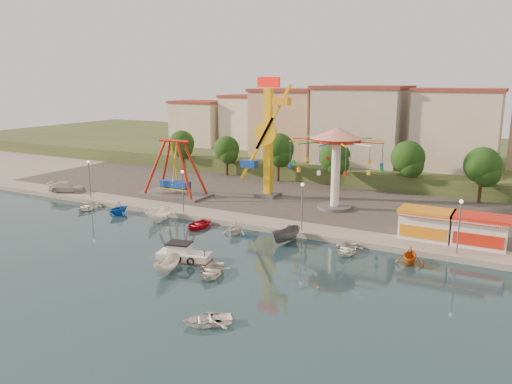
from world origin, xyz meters
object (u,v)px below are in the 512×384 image
Objects in this scene: pirate_ship_ride at (175,169)px; rowboat_a at (211,271)px; skiff at (167,266)px; van at (67,187)px; cabin_motorboat at (183,255)px; kamikaze_tower at (269,141)px; wave_swinger at (336,150)px.

rowboat_a is (20.15, -21.26, -3.98)m from pirate_ship_ride.
van is at bearing 142.96° from skiff.
cabin_motorboat is at bearing -137.86° from van.
pirate_ship_ride is 29.56m from rowboat_a.
kamikaze_tower is (12.18, 5.37, 4.15)m from pirate_ship_ride.
skiff is (4.29, -28.13, -7.81)m from kamikaze_tower.
skiff is at bearing -175.26° from rowboat_a.
kamikaze_tower reaches higher than skiff.
van is (-15.30, -5.86, -3.03)m from pirate_ship_ride.
rowboat_a is (7.96, -26.63, -8.12)m from kamikaze_tower.
pirate_ship_ride is at bearing 116.86° from skiff.
pirate_ship_ride is 28.33m from skiff.
wave_swinger reaches higher than skiff.
wave_swinger is 2.88× the size of rowboat_a.
cabin_motorboat is (3.50, -24.75, -8.06)m from kamikaze_tower.
kamikaze_tower is 3.05× the size of cabin_motorboat.
kamikaze_tower is 4.09× the size of rowboat_a.
rowboat_a is at bearing -137.77° from van.
cabin_motorboat is at bearing 139.78° from rowboat_a.
rowboat_a is 0.76× the size of van.
wave_swinger is 3.05× the size of skiff.
pirate_ship_ride is at bearing 116.06° from rowboat_a.
skiff is (-6.01, -26.43, -7.46)m from wave_swinger.
kamikaze_tower reaches higher than van.
wave_swinger is (22.48, 3.68, 3.80)m from pirate_ship_ride.
wave_swinger is 2.20× the size of van.
van reaches higher than rowboat_a.
kamikaze_tower reaches higher than wave_swinger.
rowboat_a is 3.98m from skiff.
pirate_ship_ride is 2.63× the size of skiff.
pirate_ship_ride is at bearing 114.84° from cabin_motorboat.
rowboat_a is at bearing -36.97° from cabin_motorboat.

